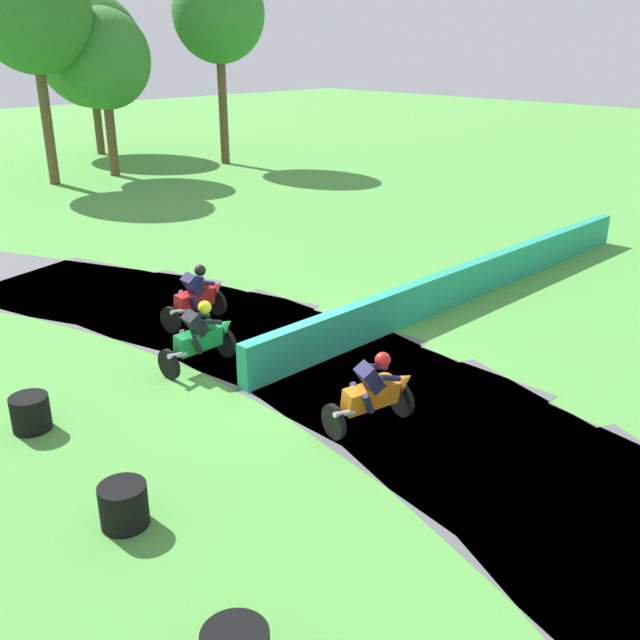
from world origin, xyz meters
name	(u,v)px	position (x,y,z in m)	size (l,w,h in m)	color
ground_plane	(317,360)	(0.00, 0.00, 0.00)	(120.00, 120.00, 0.00)	#4C933D
track_asphalt	(288,372)	(-0.79, -0.01, 0.00)	(7.78, 26.16, 0.01)	#515156
safety_barrier	(471,280)	(5.41, 0.05, 0.45)	(0.30, 14.66, 0.90)	#239375
motorcycle_lead_orange	(375,391)	(-1.16, -2.58, 0.66)	(1.71, 0.97, 1.43)	black
motorcycle_chase_green	(202,336)	(-1.82, 1.35, 0.66)	(1.68, 0.73, 1.42)	black
motorcycle_trailing_red	(197,296)	(-0.52, 3.35, 0.66)	(1.68, 0.86, 1.42)	black
tire_stack_mid_a	(124,505)	(-5.48, -1.99, 0.30)	(0.65, 0.65, 0.60)	black
tire_stack_mid_b	(31,413)	(-5.29, 1.33, 0.30)	(0.63, 0.63, 0.60)	black
tree_far_left	(32,11)	(4.67, 21.72, 7.10)	(4.82, 4.82, 9.67)	brown
tree_far_right	(90,50)	(10.54, 28.43, 5.45)	(5.67, 5.67, 8.44)	brown
tree_mid_rise	(219,14)	(13.58, 20.94, 7.16)	(4.47, 4.47, 9.56)	brown
tree_behind_barrier	(103,59)	(7.68, 21.77, 5.18)	(4.20, 4.20, 7.41)	brown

